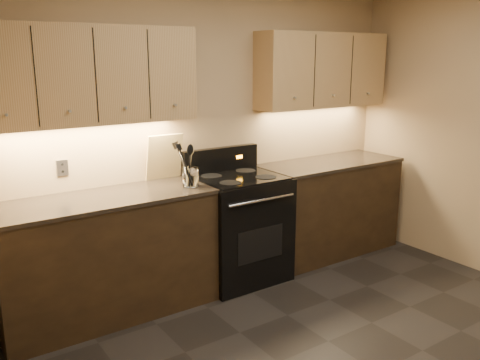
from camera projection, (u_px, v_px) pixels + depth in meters
name	position (u px, v px, depth m)	size (l,w,h in m)	color
wall_back	(210.00, 130.00, 4.47)	(4.00, 0.04, 2.60)	tan
wall_left	(17.00, 243.00, 1.77)	(0.04, 4.00, 2.60)	tan
counter_left	(108.00, 256.00, 3.83)	(1.62, 0.62, 0.93)	black
counter_right	(328.00, 207.00, 5.08)	(1.46, 0.62, 0.93)	black
stove	(238.00, 226.00, 4.46)	(0.76, 0.68, 1.14)	black
upper_cab_left	(89.00, 75.00, 3.63)	(1.60, 0.30, 0.70)	tan
upper_cab_right	(322.00, 70.00, 4.88)	(1.44, 0.30, 0.70)	tan
outlet_plate	(62.00, 168.00, 3.80)	(0.09, 0.01, 0.12)	#B2B5BA
utensil_crock	(190.00, 177.00, 4.01)	(0.16, 0.16, 0.16)	white
cutting_board	(164.00, 157.00, 4.21)	(0.31, 0.02, 0.39)	#DBBF75
wooden_spoon	(187.00, 166.00, 3.95)	(0.06, 0.06, 0.31)	#DBBF75
black_spoon	(189.00, 164.00, 4.01)	(0.06, 0.06, 0.31)	black
black_turner	(192.00, 163.00, 3.96)	(0.08, 0.08, 0.35)	black
steel_spatula	(191.00, 161.00, 4.00)	(0.08, 0.08, 0.37)	silver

